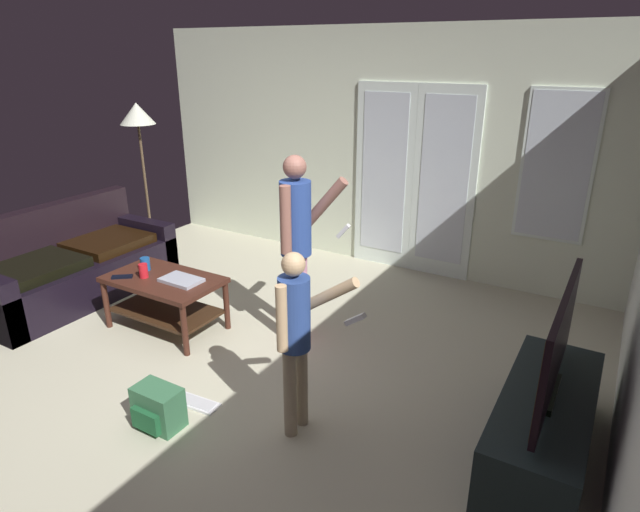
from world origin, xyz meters
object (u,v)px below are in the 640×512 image
Objects in this scene: cup_by_laptop at (143,271)px; cup_near_edge at (145,264)px; loose_keyboard at (190,401)px; leather_couch at (72,268)px; person_child at (296,329)px; coffee_table at (165,292)px; flat_screen_tv at (558,345)px; tv_remote_black at (122,277)px; backpack at (158,408)px; floor_lamp at (138,122)px; tv_stand at (543,426)px; person_adult at (297,234)px; laptop_closed at (181,280)px.

cup_near_edge is at bearing 132.37° from cup_by_laptop.
cup_by_laptop reaches higher than loose_keyboard.
person_child reaches higher than leather_couch.
coffee_table is 8.63× the size of cup_near_edge.
tv_remote_black is at bearing -177.18° from flat_screen_tv.
backpack is 0.31m from loose_keyboard.
flat_screen_tv is 4.91m from floor_lamp.
tv_stand is (4.38, -0.04, -0.08)m from leather_couch.
tv_stand is 3.36m from cup_near_edge.
person_adult is at bearing 83.39° from backpack.
flat_screen_tv is at bearing -1.00° from cup_near_edge.
loose_keyboard is at bearing 90.36° from backpack.
person_child reaches higher than flat_screen_tv.
cup_by_laptop is at bearing -47.63° from cup_near_edge.
floor_lamp reaches higher than person_child.
loose_keyboard is 1.31× the size of laptop_closed.
cup_by_laptop is at bearing -178.87° from flat_screen_tv.
laptop_closed is at bearing 5.53° from coffee_table.
laptop_closed is (0.19, 0.02, 0.14)m from coffee_table.
tv_stand is 2.91m from laptop_closed.
loose_keyboard is (-2.17, -0.69, -0.74)m from flat_screen_tv.
cup_by_laptop is (-1.22, -0.51, -0.39)m from person_adult.
cup_near_edge is (-0.25, 0.05, 0.19)m from coffee_table.
floor_lamp is at bearing 91.80° from tv_remote_black.
tv_remote_black is (-3.38, -0.16, 0.28)m from tv_stand.
leather_couch is at bearing 161.77° from loose_keyboard.
person_child is 10.00× the size of cup_by_laptop.
flat_screen_tv is at bearing 17.65° from loose_keyboard.
leather_couch is 1.81m from floor_lamp.
tv_stand is 3.96× the size of laptop_closed.
coffee_table is 1.30m from person_adult.
loose_keyboard is at bearing -169.23° from person_child.
flat_screen_tv is at bearing 0.52° from laptop_closed.
person_adult is 1.63m from backpack.
cup_by_laptop reaches higher than backpack.
flat_screen_tv is 10.24× the size of cup_near_edge.
coffee_table is at bearing 28.20° from cup_by_laptop.
coffee_table is 0.64× the size of person_adult.
person_child is at bearing -19.54° from laptop_closed.
cup_near_edge is at bearing 40.83° from tv_remote_black.
leather_couch reaches higher than cup_near_edge.
laptop_closed is 2.01× the size of tv_remote_black.
cup_near_edge is at bearing 1.25° from leather_couch.
cup_near_edge is (-3.34, 0.06, -0.22)m from flat_screen_tv.
backpack is at bearing -155.84° from flat_screen_tv.
cup_by_laptop is at bearing -43.96° from floor_lamp.
floor_lamp reaches higher than cup_near_edge.
flat_screen_tv is at bearing -15.81° from floor_lamp.
person_child is (0.63, -0.99, -0.20)m from person_adult.
floor_lamp reaches higher than flat_screen_tv.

